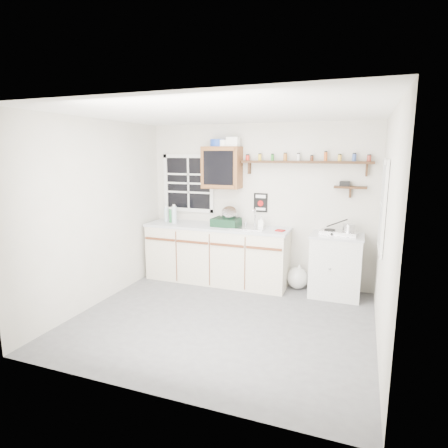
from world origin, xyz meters
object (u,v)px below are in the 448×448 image
Objects in this scene: right_cabinet at (336,265)px; upper_cabinet at (222,168)px; spice_shelf at (305,162)px; hotplate at (339,233)px; main_cabinet at (217,254)px; dish_rack at (227,220)px.

right_cabinet is 1.40× the size of upper_cabinet.
spice_shelf is at bearing 160.20° from right_cabinet.
upper_cabinet is 1.28m from spice_shelf.
main_cabinet is at bearing -172.01° from hotplate.
spice_shelf reaches higher than dish_rack.
spice_shelf reaches higher than hotplate.
spice_shelf is 4.39× the size of dish_rack.
hotplate is (1.86, 0.01, 0.48)m from main_cabinet.
upper_cabinet is 0.34× the size of spice_shelf.
right_cabinet is 2.26m from upper_cabinet.
dish_rack is at bearing -172.62° from hotplate.
right_cabinet is 1.57m from spice_shelf.
upper_cabinet is (0.03, 0.14, 1.36)m from main_cabinet.
dish_rack reaches higher than hotplate.
right_cabinet is 1.69× the size of hotplate.
main_cabinet is 0.59m from dish_rack.
upper_cabinet is 2.03m from hotplate.
right_cabinet is (1.83, 0.03, -0.01)m from main_cabinet.
spice_shelf reaches higher than right_cabinet.
right_cabinet is at bearing 3.24° from dish_rack.
dish_rack is (0.17, 0.02, 0.56)m from main_cabinet.
main_cabinet is 1.37m from upper_cabinet.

